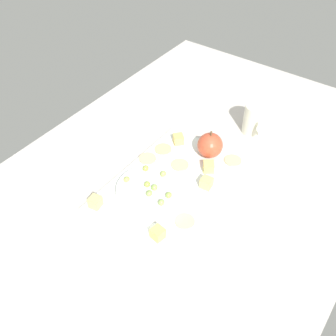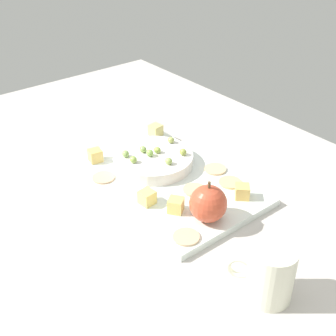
% 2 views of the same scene
% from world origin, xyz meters
% --- Properties ---
extents(table, '(1.37, 0.87, 0.03)m').
position_xyz_m(table, '(0.00, 0.00, 0.02)').
color(table, beige).
rests_on(table, ground).
extents(platter, '(0.39, 0.25, 0.01)m').
position_xyz_m(platter, '(-0.02, 0.01, 0.04)').
color(platter, white).
rests_on(platter, table).
extents(serving_dish, '(0.17, 0.17, 0.03)m').
position_xyz_m(serving_dish, '(-0.07, 0.03, 0.06)').
color(serving_dish, white).
rests_on(serving_dish, platter).
extents(apple_whole, '(0.07, 0.07, 0.07)m').
position_xyz_m(apple_whole, '(0.13, -0.01, 0.08)').
color(apple_whole, '#C84B30').
rests_on(apple_whole, platter).
extents(apple_stem, '(0.01, 0.01, 0.01)m').
position_xyz_m(apple_stem, '(0.13, -0.01, 0.12)').
color(apple_stem, brown).
rests_on(apple_stem, apple_whole).
extents(cheese_cube_0, '(0.04, 0.04, 0.03)m').
position_xyz_m(cheese_cube_0, '(0.13, 0.09, 0.06)').
color(cheese_cube_0, '#F3CA66').
rests_on(cheese_cube_0, platter).
extents(cheese_cube_1, '(0.03, 0.03, 0.03)m').
position_xyz_m(cheese_cube_1, '(0.03, -0.07, 0.06)').
color(cheese_cube_1, '#F2D474').
rests_on(cheese_cube_1, platter).
extents(cheese_cube_2, '(0.03, 0.03, 0.03)m').
position_xyz_m(cheese_cube_2, '(-0.18, 0.11, 0.06)').
color(cheese_cube_2, '#E4D177').
rests_on(cheese_cube_2, platter).
extents(cheese_cube_3, '(0.03, 0.03, 0.03)m').
position_xyz_m(cheese_cube_3, '(-0.17, -0.06, 0.06)').
color(cheese_cube_3, '#EDC969').
rests_on(cheese_cube_3, platter).
extents(cheese_cube_4, '(0.04, 0.04, 0.03)m').
position_xyz_m(cheese_cube_4, '(0.08, -0.04, 0.06)').
color(cheese_cube_4, '#E4CF6C').
rests_on(cheese_cube_4, platter).
extents(cracker_0, '(0.05, 0.05, 0.00)m').
position_xyz_m(cracker_0, '(0.02, 0.12, 0.05)').
color(cracker_0, '#DBB889').
rests_on(cracker_0, platter).
extents(cracker_1, '(0.05, 0.05, 0.00)m').
position_xyz_m(cracker_1, '(0.08, 0.10, 0.05)').
color(cracker_1, '#E1C080').
rests_on(cracker_1, platter).
extents(cracker_2, '(0.05, 0.05, 0.00)m').
position_xyz_m(cracker_2, '(0.05, 0.03, 0.05)').
color(cracker_2, '#E4C388').
rests_on(cracker_2, platter).
extents(cracker_3, '(0.05, 0.05, 0.00)m').
position_xyz_m(cracker_3, '(0.15, -0.07, 0.05)').
color(cracker_3, '#DCB78B').
rests_on(cracker_3, platter).
extents(cracker_4, '(0.05, 0.05, 0.00)m').
position_xyz_m(cracker_4, '(-0.10, -0.09, 0.05)').
color(cracker_4, '#E2B78E').
rests_on(cracker_4, platter).
extents(grape_0, '(0.02, 0.01, 0.01)m').
position_xyz_m(grape_0, '(-0.02, 0.03, 0.08)').
color(grape_0, '#9DBA5D').
rests_on(grape_0, serving_dish).
extents(grape_1, '(0.02, 0.01, 0.01)m').
position_xyz_m(grape_1, '(-0.03, 0.07, 0.08)').
color(grape_1, '#9AAC4A').
rests_on(grape_1, serving_dish).
extents(grape_2, '(0.02, 0.01, 0.01)m').
position_xyz_m(grape_2, '(-0.10, 0.02, 0.08)').
color(grape_2, '#8EAC59').
rests_on(grape_2, serving_dish).
extents(grape_3, '(0.02, 0.01, 0.01)m').
position_xyz_m(grape_3, '(-0.09, 0.09, 0.08)').
color(grape_3, '#9EAD58').
rests_on(grape_3, serving_dish).
extents(grape_4, '(0.02, 0.01, 0.01)m').
position_xyz_m(grape_4, '(-0.07, -0.03, 0.08)').
color(grape_4, '#92B552').
rests_on(grape_4, serving_dish).
extents(grape_5, '(0.02, 0.01, 0.01)m').
position_xyz_m(grape_5, '(-0.08, 0.04, 0.08)').
color(grape_5, '#9BB84B').
rests_on(grape_5, serving_dish).
extents(grape_6, '(0.02, 0.01, 0.01)m').
position_xyz_m(grape_6, '(-0.07, 0.02, 0.08)').
color(grape_6, '#91C358').
rests_on(grape_6, serving_dish).
extents(grape_7, '(0.02, 0.01, 0.02)m').
position_xyz_m(grape_7, '(-0.10, -0.02, 0.08)').
color(grape_7, '#8FB25E').
rests_on(grape_7, serving_dish).
extents(cup, '(0.09, 0.08, 0.09)m').
position_xyz_m(cup, '(0.31, -0.05, 0.08)').
color(cup, white).
rests_on(cup, table).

